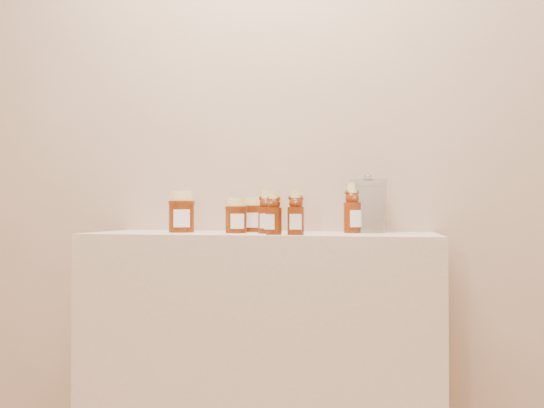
% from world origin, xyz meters
% --- Properties ---
extents(wall_back, '(3.50, 0.02, 2.70)m').
position_xyz_m(wall_back, '(0.00, 1.75, 1.35)').
color(wall_back, tan).
rests_on(wall_back, ground).
extents(display_table, '(1.20, 0.40, 0.90)m').
position_xyz_m(display_table, '(0.00, 1.55, 0.45)').
color(display_table, '#C3A88F').
rests_on(display_table, ground).
extents(bear_bottle_back_left, '(0.06, 0.06, 0.17)m').
position_xyz_m(bear_bottle_back_left, '(0.03, 1.51, 0.98)').
color(bear_bottle_back_left, '#571C06').
rests_on(bear_bottle_back_left, display_table).
extents(bear_bottle_back_mid, '(0.06, 0.06, 0.16)m').
position_xyz_m(bear_bottle_back_mid, '(0.12, 1.63, 0.98)').
color(bear_bottle_back_mid, '#571C06').
rests_on(bear_bottle_back_mid, display_table).
extents(bear_bottle_back_right, '(0.09, 0.09, 0.20)m').
position_xyz_m(bear_bottle_back_right, '(0.32, 1.61, 1.00)').
color(bear_bottle_back_right, '#571C06').
rests_on(bear_bottle_back_right, display_table).
extents(bear_bottle_front_left, '(0.07, 0.07, 0.16)m').
position_xyz_m(bear_bottle_front_left, '(0.07, 1.42, 0.98)').
color(bear_bottle_front_left, '#571C06').
rests_on(bear_bottle_front_left, display_table).
extents(bear_bottle_front_right, '(0.06, 0.06, 0.17)m').
position_xyz_m(bear_bottle_front_right, '(0.14, 1.42, 0.98)').
color(bear_bottle_front_right, '#571C06').
rests_on(bear_bottle_front_right, display_table).
extents(honey_jar_left, '(0.12, 0.12, 0.15)m').
position_xyz_m(honey_jar_left, '(-0.29, 1.54, 0.97)').
color(honey_jar_left, '#571C06').
rests_on(honey_jar_left, display_table).
extents(honey_jar_back, '(0.10, 0.10, 0.13)m').
position_xyz_m(honey_jar_back, '(-0.05, 1.64, 0.96)').
color(honey_jar_back, '#571C06').
rests_on(honey_jar_back, display_table).
extents(honey_jar_front, '(0.10, 0.10, 0.12)m').
position_xyz_m(honey_jar_front, '(-0.08, 1.52, 0.96)').
color(honey_jar_front, '#571C06').
rests_on(honey_jar_front, display_table).
extents(glass_canister, '(0.17, 0.17, 0.20)m').
position_xyz_m(glass_canister, '(0.37, 1.64, 1.00)').
color(glass_canister, white).
rests_on(glass_canister, display_table).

